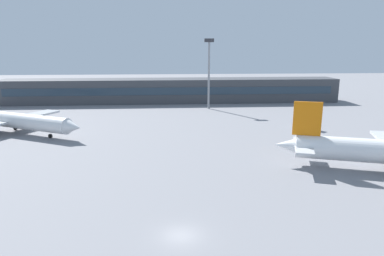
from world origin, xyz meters
name	(u,v)px	position (x,y,z in m)	size (l,w,h in m)	color
ground_plane	(174,141)	(0.00, 40.00, 0.00)	(400.00, 400.00, 0.00)	gray
terminal_building	(171,90)	(0.00, 97.34, 4.50)	(128.14, 12.13, 9.00)	#3F4247
airplane_mid	(11,120)	(-39.93, 50.40, 3.26)	(39.82, 28.84, 10.69)	silver
service_van_white	(309,125)	(35.20, 49.14, 1.11)	(4.75, 5.34, 2.08)	white
floodlight_tower_west	(209,68)	(12.71, 81.77, 13.81)	(3.20, 0.80, 23.66)	gray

